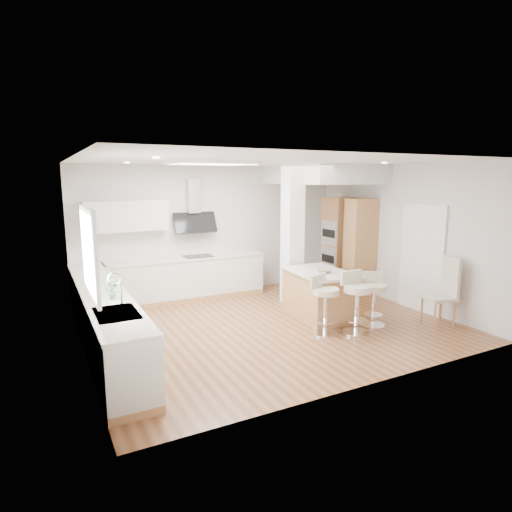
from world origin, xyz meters
TOP-DOWN VIEW (x-y plane):
  - ground at (0.00, 0.00)m, footprint 6.00×6.00m
  - ceiling at (0.00, 0.00)m, footprint 6.00×5.00m
  - wall_back at (0.00, 2.50)m, footprint 6.00×0.04m
  - wall_left at (-3.00, 0.00)m, footprint 0.04×5.00m
  - wall_right at (3.00, 0.00)m, footprint 0.04×5.00m
  - skylight at (-0.79, 0.60)m, footprint 4.10×2.10m
  - window_left at (-2.96, -0.90)m, footprint 0.06×1.28m
  - doorway_right at (2.97, -0.60)m, footprint 0.05×1.00m
  - counter_left at (-2.70, 0.23)m, footprint 0.63×4.50m
  - counter_back at (-0.91, 2.22)m, footprint 3.62×0.63m
  - pillar at (1.05, 0.95)m, footprint 0.35×0.35m
  - soffit at (2.10, 1.40)m, footprint 1.78×2.20m
  - oven_column at (2.68, 1.23)m, footprint 0.63×1.21m
  - peninsula at (1.03, -0.03)m, footprint 1.05×1.48m
  - bar_stool_a at (0.59, -0.79)m, footprint 0.56×0.56m
  - bar_stool_b at (1.06, -1.00)m, footprint 0.47×0.47m
  - bar_stool_c at (1.56, -0.87)m, footprint 0.55×0.55m
  - dining_chair at (2.69, -1.38)m, footprint 0.57×0.57m

SIDE VIEW (x-z plane):
  - ground at x=0.00m, z-range 0.00..0.00m
  - ceiling at x=0.00m, z-range -0.01..0.01m
  - peninsula at x=1.03m, z-range -0.03..0.89m
  - counter_left at x=-2.70m, z-range -0.22..1.13m
  - bar_stool_c at x=1.56m, z-range 0.06..0.99m
  - bar_stool_a at x=0.59m, z-range 0.06..1.04m
  - bar_stool_b at x=1.06m, z-range 0.06..1.09m
  - dining_chair at x=2.69m, z-range 0.04..1.24m
  - counter_back at x=-0.91m, z-range -0.55..1.95m
  - doorway_right at x=2.97m, z-range -0.05..2.05m
  - oven_column at x=2.68m, z-range 0.00..2.10m
  - wall_back at x=0.00m, z-range 0.00..2.80m
  - wall_left at x=-3.00m, z-range 0.00..2.80m
  - wall_right at x=3.00m, z-range 0.00..2.80m
  - pillar at x=1.05m, z-range 0.00..2.80m
  - window_left at x=-2.96m, z-range 1.16..2.23m
  - soffit at x=2.10m, z-range 2.40..2.80m
  - skylight at x=-0.79m, z-range 2.74..2.80m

